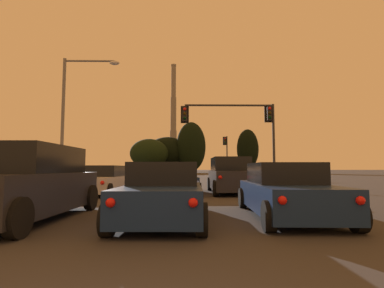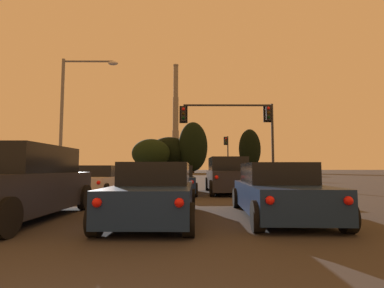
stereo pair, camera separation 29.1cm
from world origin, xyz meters
The scene contains 14 objects.
sedan_center_lane_second centered at (0.16, 6.46, 0.67)m, with size 2.06×4.74×1.43m.
sedan_left_lane_front centered at (-3.49, 13.97, 0.67)m, with size 2.12×4.75×1.43m.
sedan_center_lane_front centered at (0.31, 14.31, 0.67)m, with size 2.12×4.75×1.43m.
sedan_right_lane_second centered at (3.34, 6.79, 0.67)m, with size 2.18×4.77×1.43m.
suv_left_lane_second centered at (-3.25, 6.36, 0.90)m, with size 2.20×4.94×1.86m.
suv_right_lane_front centered at (2.97, 14.46, 0.90)m, with size 2.10×4.91×1.86m.
traffic_light_overhead_right centered at (4.61, 19.76, 4.54)m, with size 6.79×0.50×5.87m.
traffic_light_far_right centered at (6.47, 42.62, 3.95)m, with size 0.78×0.50×6.03m.
street_lamp centered at (-6.54, 17.61, 5.16)m, with size 3.60×0.36×8.32m.
smokestack centered at (-6.32, 151.17, 21.72)m, with size 5.40×5.40×55.46m.
treeline_far_right centered at (1.94, 89.52, 7.95)m, with size 8.87×7.98×15.46m.
treeline_center_left centered at (-5.41, 92.67, 6.29)m, with size 13.41×12.07×11.18m.
treeline_left_mid centered at (20.48, 95.59, 7.64)m, with size 7.04×6.34×14.08m.
treeline_center_right centered at (-10.38, 86.46, 5.73)m, with size 11.20×10.08×9.96m.
Camera 2 is at (1.01, -1.19, 1.27)m, focal length 28.00 mm.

